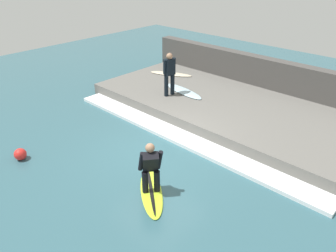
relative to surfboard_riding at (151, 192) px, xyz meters
name	(u,v)px	position (x,y,z in m)	size (l,w,h in m)	color
ground_plane	(158,152)	(1.48, 1.24, -0.03)	(28.00, 28.00, 0.00)	#335B66
concrete_ledge	(226,108)	(5.10, 1.24, 0.20)	(4.40, 10.29, 0.46)	#66635E
back_wall	(261,77)	(7.55, 1.24, 0.79)	(0.50, 10.80, 1.64)	#474442
wave_foam_crest	(180,137)	(2.53, 1.24, 0.03)	(0.75, 9.77, 0.12)	white
surfboard_riding	(151,192)	(0.00, 0.00, 0.00)	(1.64, 1.87, 0.07)	#BFE02D
surfer_riding	(151,166)	(0.00, 0.00, 0.79)	(0.58, 0.59, 1.38)	black
surfer_waiting_near	(169,72)	(4.18, 3.26, 1.36)	(0.56, 0.31, 1.64)	black
surfboard_waiting_near	(184,91)	(4.80, 3.07, 0.46)	(0.89, 2.10, 0.06)	silver
surfboard_spare	(171,74)	(5.99, 4.84, 0.46)	(1.24, 1.96, 0.06)	beige
marker_buoy	(20,154)	(-1.54, 3.86, 0.15)	(0.35, 0.35, 0.35)	red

